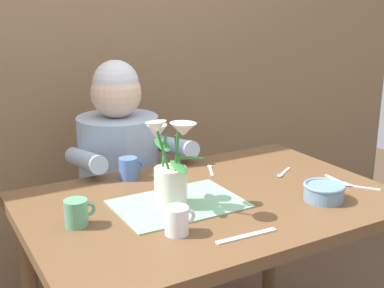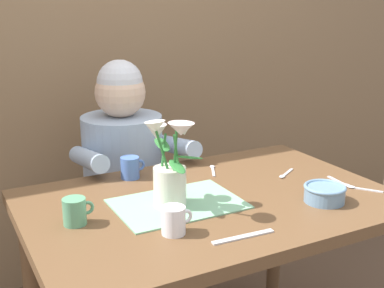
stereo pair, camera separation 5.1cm
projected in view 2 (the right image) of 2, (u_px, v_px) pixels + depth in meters
name	position (u px, v px, depth m)	size (l,w,h in m)	color
wood_panel_backdrop	(102.00, 25.00, 2.41)	(4.00, 0.10, 2.50)	brown
dining_table	(211.00, 225.00, 1.69)	(1.20, 0.80, 0.74)	brown
seated_person	(125.00, 192.00, 2.20)	(0.45, 0.47, 1.14)	#4C4C56
striped_placemat	(178.00, 204.00, 1.61)	(0.40, 0.28, 0.01)	#7AB289
flower_vase	(170.00, 168.00, 1.56)	(0.19, 0.24, 0.29)	silver
ceramic_bowl	(325.00, 193.00, 1.63)	(0.14, 0.14, 0.06)	#6689A8
dinner_knife	(243.00, 237.00, 1.39)	(0.19, 0.02, 0.01)	silver
tea_cup	(130.00, 168.00, 1.84)	(0.09, 0.07, 0.08)	#476BB7
ceramic_mug	(75.00, 211.00, 1.46)	(0.09, 0.07, 0.08)	#569970
coffee_cup	(174.00, 220.00, 1.40)	(0.09, 0.07, 0.08)	silver
spoon_0	(359.00, 188.00, 1.74)	(0.08, 0.10, 0.01)	silver
spoon_1	(285.00, 175.00, 1.88)	(0.11, 0.07, 0.01)	silver
spoon_2	(213.00, 169.00, 1.94)	(0.07, 0.11, 0.01)	silver
spoon_3	(342.00, 183.00, 1.79)	(0.02, 0.12, 0.01)	silver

